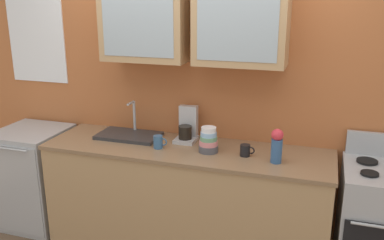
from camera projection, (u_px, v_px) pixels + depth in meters
The scene contains 10 objects.
back_wall_unit at pixel (197, 70), 3.50m from camera, with size 4.58×0.43×2.76m.
counter at pixel (186, 199), 3.50m from camera, with size 2.32×0.66×0.92m.
stove_range at pixel (380, 228), 3.06m from camera, with size 0.59×0.66×1.10m.
sink_faucet at pixel (129, 135), 3.61m from camera, with size 0.53×0.31×0.30m.
bowl_stack at pixel (209, 141), 3.25m from camera, with size 0.15×0.15×0.20m.
vase at pixel (277, 145), 3.03m from camera, with size 0.09×0.09×0.26m.
cup_near_sink at pixel (158, 142), 3.34m from camera, with size 0.11×0.07×0.10m.
cup_near_bowls at pixel (245, 150), 3.18m from camera, with size 0.11×0.08×0.09m.
dishwasher at pixel (35, 177), 3.93m from camera, with size 0.59×0.64×0.92m.
coffee_maker at pixel (187, 128), 3.51m from camera, with size 0.17×0.20×0.29m.
Camera 1 is at (1.01, -2.99, 2.10)m, focal length 39.28 mm.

